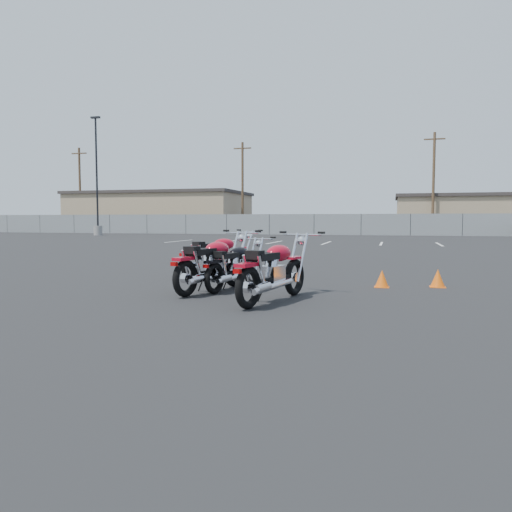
% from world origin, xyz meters
% --- Properties ---
extents(ground, '(120.00, 120.00, 0.00)m').
position_xyz_m(ground, '(0.00, 0.00, 0.00)').
color(ground, black).
rests_on(ground, ground).
extents(motorcycle_front_red, '(1.41, 2.11, 1.07)m').
position_xyz_m(motorcycle_front_red, '(-1.24, 2.57, 0.49)').
color(motorcycle_front_red, black).
rests_on(motorcycle_front_red, ground).
extents(motorcycle_second_black, '(0.89, 1.97, 0.97)m').
position_xyz_m(motorcycle_second_black, '(-0.25, 0.75, 0.44)').
color(motorcycle_second_black, black).
rests_on(motorcycle_second_black, ground).
extents(motorcycle_third_red, '(1.03, 2.25, 1.10)m').
position_xyz_m(motorcycle_third_red, '(-0.58, 0.39, 0.50)').
color(motorcycle_third_red, black).
rests_on(motorcycle_third_red, ground).
extents(motorcycle_rear_red, '(1.05, 2.24, 1.10)m').
position_xyz_m(motorcycle_rear_red, '(0.77, -0.43, 0.50)').
color(motorcycle_rear_red, black).
rests_on(motorcycle_rear_red, ground).
extents(training_cone_near, '(0.28, 0.28, 0.33)m').
position_xyz_m(training_cone_near, '(2.40, 1.81, 0.17)').
color(training_cone_near, '#FF630D').
rests_on(training_cone_near, ground).
extents(training_cone_extra, '(0.29, 0.29, 0.35)m').
position_xyz_m(training_cone_extra, '(3.45, 2.10, 0.17)').
color(training_cone_extra, '#FF630D').
rests_on(training_cone_extra, ground).
extents(light_pole_west, '(0.80, 0.70, 9.80)m').
position_xyz_m(light_pole_west, '(-21.25, 28.71, 2.52)').
color(light_pole_west, gray).
rests_on(light_pole_west, ground).
extents(chainlink_fence, '(80.06, 0.06, 1.80)m').
position_xyz_m(chainlink_fence, '(-0.00, 35.00, 0.90)').
color(chainlink_fence, slate).
rests_on(chainlink_fence, ground).
extents(tan_building_west, '(18.40, 10.40, 4.30)m').
position_xyz_m(tan_building_west, '(-22.00, 42.00, 2.16)').
color(tan_building_west, tan).
rests_on(tan_building_west, ground).
extents(tan_building_east, '(14.40, 9.40, 3.70)m').
position_xyz_m(tan_building_east, '(10.00, 44.00, 1.86)').
color(tan_building_east, tan).
rests_on(tan_building_east, ground).
extents(utility_pole_a, '(1.80, 0.24, 9.00)m').
position_xyz_m(utility_pole_a, '(-30.00, 39.00, 4.69)').
color(utility_pole_a, '#493422').
rests_on(utility_pole_a, ground).
extents(utility_pole_b, '(1.80, 0.24, 9.00)m').
position_xyz_m(utility_pole_b, '(-12.00, 40.00, 4.69)').
color(utility_pole_b, '#493422').
rests_on(utility_pole_b, ground).
extents(utility_pole_c, '(1.80, 0.24, 9.00)m').
position_xyz_m(utility_pole_c, '(6.00, 39.00, 4.69)').
color(utility_pole_c, '#493422').
rests_on(utility_pole_c, ground).
extents(parking_line_stripes, '(15.12, 4.00, 0.01)m').
position_xyz_m(parking_line_stripes, '(-2.50, 20.00, 0.00)').
color(parking_line_stripes, silver).
rests_on(parking_line_stripes, ground).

